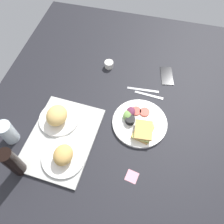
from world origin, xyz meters
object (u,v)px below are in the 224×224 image
object	(u,v)px
plate_with_salad	(139,123)
knife	(143,90)
sticky_note	(132,176)
bread_plate_near	(63,156)
drinking_glass	(8,132)
cell_phone	(167,76)
bread_plate_far	(58,117)
espresso_cup	(109,64)
serving_tray	(62,138)
fork	(149,95)
soda_bottle	(13,163)

from	to	relation	value
plate_with_salad	knife	bearing A→B (deg)	3.85
plate_with_salad	sticky_note	world-z (taller)	plate_with_salad
bread_plate_near	plate_with_salad	xyz separation A→B (cm)	(28.26, -31.89, -2.92)
drinking_glass	cell_phone	bearing A→B (deg)	-49.86
bread_plate_far	drinking_glass	bearing A→B (deg)	126.84
bread_plate_far	espresso_cup	bearing A→B (deg)	-19.54
serving_tray	espresso_cup	size ratio (longest dim) A/B	8.04
serving_tray	fork	world-z (taller)	serving_tray
drinking_glass	espresso_cup	size ratio (longest dim) A/B	2.39
cell_phone	sticky_note	world-z (taller)	cell_phone
serving_tray	plate_with_salad	distance (cm)	41.41
bread_plate_far	cell_phone	size ratio (longest dim) A/B	1.51
knife	sticky_note	xyz separation A→B (cm)	(-52.33, -3.63, -0.19)
soda_bottle	fork	distance (cm)	80.15
sticky_note	drinking_glass	bearing A→B (deg)	85.82
cell_phone	sticky_note	distance (cm)	67.30
soda_bottle	espresso_cup	bearing A→B (deg)	-18.26
soda_bottle	cell_phone	xyz separation A→B (cm)	(76.39, -61.78, -9.95)
plate_with_salad	soda_bottle	xyz separation A→B (cm)	(-38.35, 50.89, 8.69)
plate_with_salad	cell_phone	xyz separation A→B (cm)	(38.03, -10.89, -1.26)
bread_plate_far	plate_with_salad	distance (cm)	43.28
espresso_cup	sticky_note	bearing A→B (deg)	-156.82
serving_tray	cell_phone	xyz separation A→B (cm)	(56.12, -48.13, -0.40)
plate_with_salad	soda_bottle	size ratio (longest dim) A/B	1.43
fork	cell_phone	xyz separation A→B (cm)	(17.38, -8.48, 0.15)
bread_plate_near	drinking_glass	distance (cm)	31.10
cell_phone	sticky_note	bearing A→B (deg)	160.29
serving_tray	sticky_note	xyz separation A→B (cm)	(-10.59, -39.28, -0.74)
serving_tray	bread_plate_near	world-z (taller)	bread_plate_near
bread_plate_far	serving_tray	bearing A→B (deg)	-152.01
bread_plate_far	knife	size ratio (longest dim) A/B	1.14
plate_with_salad	soda_bottle	world-z (taller)	soda_bottle
bread_plate_far	plate_with_salad	bearing A→B (deg)	-78.38
espresso_cup	soda_bottle	bearing A→B (deg)	161.74
drinking_glass	fork	bearing A→B (deg)	-55.55
soda_bottle	espresso_cup	size ratio (longest dim) A/B	3.70
espresso_cup	cell_phone	xyz separation A→B (cm)	(1.11, -36.94, -1.60)
espresso_cup	knife	distance (cm)	27.88
serving_tray	bread_plate_near	distance (cm)	12.09
serving_tray	knife	xyz separation A→B (cm)	(41.74, -35.65, -0.55)
espresso_cup	fork	xyz separation A→B (cm)	(-16.27, -28.46, -1.75)
drinking_glass	fork	world-z (taller)	drinking_glass
knife	bread_plate_near	bearing A→B (deg)	55.76
serving_tray	sticky_note	size ratio (longest dim) A/B	8.04
bread_plate_far	cell_phone	bearing A→B (deg)	-48.67
drinking_glass	soda_bottle	bearing A→B (deg)	-140.81
bread_plate_near	espresso_cup	distance (cm)	65.49
cell_phone	serving_tray	bearing A→B (deg)	127.23
knife	drinking_glass	bearing A→B (deg)	33.99
cell_phone	sticky_note	xyz separation A→B (cm)	(-66.71, 8.85, -0.34)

